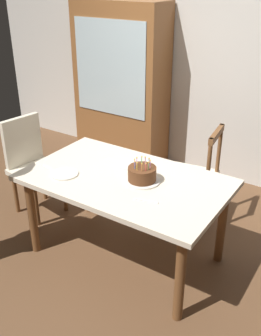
{
  "coord_description": "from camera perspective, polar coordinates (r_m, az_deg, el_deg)",
  "views": [
    {
      "loc": [
        1.5,
        -2.22,
        2.19
      ],
      "look_at": [
        0.05,
        0.0,
        0.85
      ],
      "focal_mm": 42.02,
      "sensor_mm": 36.0,
      "label": 1
    }
  ],
  "objects": [
    {
      "name": "plate_far_side",
      "position": [
        3.23,
        0.16,
        0.51
      ],
      "size": [
        0.22,
        0.22,
        0.01
      ],
      "primitive_type": "cylinder",
      "color": "silver",
      "rests_on": "dining_table"
    },
    {
      "name": "plate_near_celebrant",
      "position": [
        3.13,
        -9.56,
        -0.82
      ],
      "size": [
        0.22,
        0.22,
        0.01
      ],
      "primitive_type": "cylinder",
      "color": "silver",
      "rests_on": "dining_table"
    },
    {
      "name": "chair_upholstered",
      "position": [
        3.92,
        -14.2,
        1.01
      ],
      "size": [
        0.5,
        0.5,
        0.95
      ],
      "color": "beige",
      "rests_on": "ground"
    },
    {
      "name": "fork_near_guest",
      "position": [
        2.75,
        2.27,
        -4.76
      ],
      "size": [
        0.18,
        0.06,
        0.01
      ],
      "primitive_type": "cube",
      "rotation": [
        0.0,
        0.0,
        0.25
      ],
      "color": "silver",
      "rests_on": "dining_table"
    },
    {
      "name": "back_wall",
      "position": [
        4.42,
        13.12,
        14.65
      ],
      "size": [
        6.4,
        0.1,
        2.6
      ],
      "primitive_type": "cube",
      "color": "beige",
      "rests_on": "ground"
    },
    {
      "name": "ground",
      "position": [
        3.46,
        -0.71,
        -12.38
      ],
      "size": [
        6.4,
        6.4,
        0.0
      ],
      "primitive_type": "plane",
      "color": "brown"
    },
    {
      "name": "fork_far_side",
      "position": [
        3.3,
        -2.36,
        1.01
      ],
      "size": [
        0.18,
        0.03,
        0.01
      ],
      "primitive_type": "cube",
      "rotation": [
        0.0,
        0.0,
        -0.09
      ],
      "color": "silver",
      "rests_on": "dining_table"
    },
    {
      "name": "china_cabinet",
      "position": [
        4.75,
        -1.36,
        11.81
      ],
      "size": [
        1.1,
        0.45,
        1.9
      ],
      "color": "brown",
      "rests_on": "ground"
    },
    {
      "name": "birthday_cake",
      "position": [
        2.97,
        1.68,
        -0.98
      ],
      "size": [
        0.28,
        0.28,
        0.18
      ],
      "color": "silver",
      "rests_on": "dining_table"
    },
    {
      "name": "chair_spindle_back",
      "position": [
        3.7,
        9.16,
        -1.35
      ],
      "size": [
        0.5,
        0.5,
        0.95
      ],
      "color": "beige",
      "rests_on": "ground"
    },
    {
      "name": "fork_near_celebrant",
      "position": [
        3.24,
        -11.56,
        -0.08
      ],
      "size": [
        0.18,
        0.05,
        0.01
      ],
      "primitive_type": "cube",
      "rotation": [
        0.0,
        0.0,
        -0.17
      ],
      "color": "silver",
      "rests_on": "dining_table"
    },
    {
      "name": "dining_table",
      "position": [
        3.08,
        -0.78,
        -2.92
      ],
      "size": [
        1.57,
        0.95,
        0.75
      ],
      "color": "beige",
      "rests_on": "ground"
    }
  ]
}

